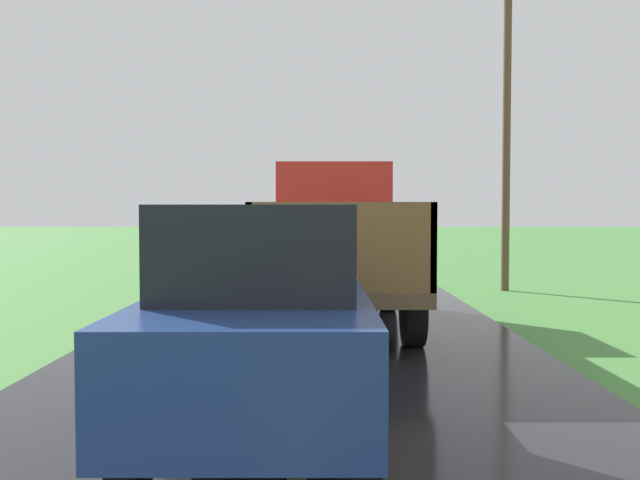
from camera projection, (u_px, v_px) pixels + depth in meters
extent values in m
cube|color=#2D2D30|center=(337.00, 290.00, 10.73)|extent=(0.90, 5.51, 0.24)
cube|color=brown|center=(337.00, 278.00, 10.73)|extent=(2.30, 5.80, 0.20)
cube|color=red|center=(334.00, 214.00, 12.63)|extent=(2.10, 1.90, 1.90)
cube|color=black|center=(333.00, 198.00, 13.57)|extent=(1.78, 0.02, 0.76)
cube|color=brown|center=(264.00, 241.00, 9.73)|extent=(0.08, 3.85, 1.10)
cube|color=brown|center=(413.00, 241.00, 9.72)|extent=(0.08, 3.85, 1.10)
cube|color=brown|center=(342.00, 248.00, 7.84)|extent=(2.30, 0.08, 1.10)
cube|color=brown|center=(335.00, 237.00, 11.61)|extent=(2.30, 0.08, 1.10)
cylinder|color=black|center=(280.00, 285.00, 12.54)|extent=(0.28, 1.00, 1.00)
cylinder|color=black|center=(389.00, 285.00, 12.53)|extent=(0.28, 1.00, 1.00)
cylinder|color=black|center=(265.00, 311.00, 9.15)|extent=(0.28, 1.00, 1.00)
cylinder|color=black|center=(414.00, 311.00, 9.14)|extent=(0.28, 1.00, 1.00)
ellipsoid|color=#81AC2D|center=(388.00, 227.00, 8.48)|extent=(0.54, 0.50, 0.41)
ellipsoid|color=#81BD32|center=(319.00, 225.00, 8.50)|extent=(0.42, 0.38, 0.44)
ellipsoid|color=#75BB24|center=(314.00, 222.00, 10.91)|extent=(0.59, 0.56, 0.44)
ellipsoid|color=#81B334|center=(286.00, 268.00, 9.83)|extent=(0.46, 0.46, 0.50)
ellipsoid|color=#74AD2C|center=(329.00, 276.00, 8.48)|extent=(0.47, 0.50, 0.43)
ellipsoid|color=#80AC33|center=(374.00, 248.00, 8.43)|extent=(0.51, 0.50, 0.46)
ellipsoid|color=#83B029|center=(345.00, 271.00, 9.19)|extent=(0.55, 0.54, 0.50)
ellipsoid|color=#7EB432|center=(368.00, 260.00, 11.34)|extent=(0.50, 0.53, 0.45)
cylinder|color=brown|center=(508.00, 134.00, 16.34)|extent=(0.20, 0.20, 7.91)
cube|color=navy|center=(265.00, 335.00, 5.58)|extent=(1.70, 4.10, 0.80)
cube|color=black|center=(263.00, 249.00, 5.35)|extent=(1.44, 2.05, 0.70)
cylinder|color=black|center=(203.00, 360.00, 6.87)|extent=(0.20, 0.64, 0.64)
cylinder|color=black|center=(349.00, 360.00, 6.87)|extent=(0.20, 0.64, 0.64)
cylinder|color=black|center=(133.00, 445.00, 4.33)|extent=(0.20, 0.64, 0.64)
cylinder|color=black|center=(365.00, 445.00, 4.33)|extent=(0.20, 0.64, 0.64)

